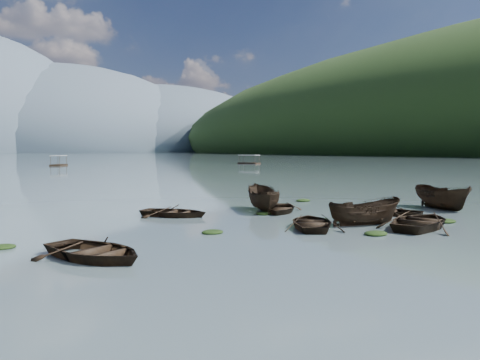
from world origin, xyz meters
TOP-DOWN VIEW (x-y plane):
  - ground_plane at (0.00, 0.00)m, footprint 2400.00×2400.00m
  - haze_mtn_c at (140.00, 900.00)m, footprint 520.00×520.00m
  - haze_mtn_d at (320.00, 900.00)m, footprint 520.00×520.00m
  - rowboat_0 at (-11.82, 2.41)m, footprint 4.93×5.58m
  - rowboat_1 at (-0.43, 3.82)m, footprint 4.96×5.31m
  - rowboat_2 at (2.53, 3.08)m, footprint 4.55×2.55m
  - rowboat_3 at (6.79, 5.24)m, footprint 4.24×4.76m
  - rowboat_4 at (4.42, 0.93)m, footprint 6.08×5.28m
  - rowboat_5 at (12.01, 5.29)m, footprint 3.07×5.30m
  - rowboat_6 at (-5.05, 11.28)m, footprint 5.01×5.14m
  - rowboat_7 at (1.57, 9.67)m, footprint 4.94×5.10m
  - rowboat_8 at (0.90, 10.61)m, footprint 3.57×5.19m
  - weed_clump_0 at (-5.66, 4.92)m, footprint 1.09×0.89m
  - weed_clump_1 at (1.51, 5.33)m, footprint 0.92×0.73m
  - weed_clump_2 at (0.83, 0.63)m, footprint 1.19×0.95m
  - weed_clump_3 at (2.34, 4.70)m, footprint 0.81×0.68m
  - weed_clump_4 at (7.08, 1.44)m, footprint 1.26×1.00m
  - weed_clump_5 at (-14.67, 6.17)m, footprint 1.08×0.87m
  - weed_clump_6 at (0.09, 9.19)m, footprint 1.06×0.89m
  - weed_clump_7 at (6.77, 13.82)m, footprint 1.21×0.97m
  - pontoon_centre at (3.98, 109.90)m, footprint 5.28×6.99m
  - pontoon_right at (54.01, 99.68)m, footprint 5.03×6.90m

SIDE VIEW (x-z plane):
  - ground_plane at x=0.00m, z-range 0.00..0.00m
  - haze_mtn_c at x=140.00m, z-range -130.00..130.00m
  - haze_mtn_d at x=320.00m, z-range -110.00..110.00m
  - rowboat_0 at x=-11.82m, z-range -0.48..0.48m
  - rowboat_1 at x=-0.43m, z-range -0.45..0.45m
  - rowboat_2 at x=2.53m, z-range -0.83..0.83m
  - rowboat_3 at x=6.79m, z-range -0.41..0.41m
  - rowboat_4 at x=4.42m, z-range -0.53..0.53m
  - rowboat_5 at x=12.01m, z-range -0.96..0.96m
  - rowboat_6 at x=-5.05m, z-range -0.44..0.44m
  - rowboat_7 at x=1.57m, z-range -0.43..0.43m
  - rowboat_8 at x=0.90m, z-range -0.94..0.94m
  - weed_clump_0 at x=-5.66m, z-range -0.12..0.12m
  - weed_clump_1 at x=1.51m, z-range -0.10..0.10m
  - weed_clump_2 at x=0.83m, z-range -0.13..0.13m
  - weed_clump_3 at x=2.34m, z-range -0.09..0.09m
  - weed_clump_4 at x=7.08m, z-range -0.13..0.13m
  - weed_clump_5 at x=-14.67m, z-range -0.11..0.11m
  - weed_clump_6 at x=0.09m, z-range -0.11..0.11m
  - weed_clump_7 at x=6.77m, z-range -0.13..0.13m
  - pontoon_centre at x=3.98m, z-range -1.24..1.24m
  - pontoon_right at x=54.01m, z-range -1.22..1.22m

